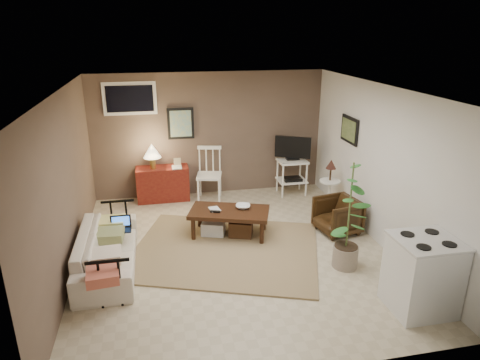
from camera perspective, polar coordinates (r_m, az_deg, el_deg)
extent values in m
plane|color=#C1B293|center=(6.52, -0.82, -9.44)|extent=(5.00, 5.00, 0.00)
cube|color=black|center=(8.27, -7.91, 7.47)|extent=(0.50, 0.03, 0.60)
cube|color=black|center=(7.59, 14.41, 6.50)|extent=(0.03, 0.60, 0.45)
cube|color=white|center=(8.17, -14.48, 10.47)|extent=(0.96, 0.03, 0.60)
cube|color=#947D56|center=(6.52, -1.98, -9.29)|extent=(3.29, 2.96, 0.03)
cube|color=#351C0E|center=(6.79, -1.43, -4.30)|extent=(1.38, 1.00, 0.06)
cylinder|color=#351C0E|center=(6.76, -6.25, -6.54)|extent=(0.07, 0.07, 0.39)
cylinder|color=#351C0E|center=(6.61, 2.92, -7.08)|extent=(0.07, 0.07, 0.39)
cylinder|color=#351C0E|center=(7.18, -5.40, -4.89)|extent=(0.07, 0.07, 0.39)
cylinder|color=#351C0E|center=(7.04, 3.21, -5.35)|extent=(0.07, 0.07, 0.39)
cube|color=black|center=(6.71, -3.32, -4.20)|extent=(0.16, 0.10, 0.02)
cube|color=#4A311A|center=(6.88, 0.13, -6.43)|extent=(0.44, 0.41, 0.27)
cube|color=silver|center=(6.95, -3.53, -6.37)|extent=(0.44, 0.41, 0.23)
imported|color=white|center=(6.20, -17.36, -8.15)|extent=(0.55, 1.89, 0.74)
cube|color=black|center=(6.40, -15.59, -6.48)|extent=(0.29, 0.20, 0.01)
cube|color=black|center=(6.45, -15.62, -5.28)|extent=(0.29, 0.01, 0.18)
cube|color=blue|center=(6.45, -15.62, -5.31)|extent=(0.25, 0.00, 0.15)
cube|color=maroon|center=(8.39, -10.23, -0.46)|extent=(0.99, 0.44, 0.66)
cylinder|color=#A88F40|center=(8.21, -11.55, 2.23)|extent=(0.11, 0.11, 0.22)
cone|color=beige|center=(8.14, -11.67, 3.85)|extent=(0.33, 0.33, 0.26)
cube|color=tan|center=(8.29, -8.36, 2.36)|extent=(0.13, 0.02, 0.16)
cube|color=white|center=(8.23, -4.14, 0.56)|extent=(0.55, 0.55, 0.04)
cylinder|color=white|center=(8.15, -5.59, -1.57)|extent=(0.04, 0.04, 0.46)
cylinder|color=white|center=(8.12, -2.81, -1.59)|extent=(0.04, 0.04, 0.46)
cylinder|color=white|center=(8.52, -5.32, -0.61)|extent=(0.04, 0.04, 0.46)
cylinder|color=white|center=(8.49, -2.66, -0.62)|extent=(0.04, 0.04, 0.46)
cube|color=white|center=(8.28, -4.11, 4.34)|extent=(0.46, 0.14, 0.07)
cube|color=white|center=(8.51, 6.99, 2.53)|extent=(0.55, 0.45, 0.04)
cube|color=white|center=(8.64, 6.88, -0.02)|extent=(0.55, 0.45, 0.03)
cylinder|color=white|center=(8.37, 5.73, -0.11)|extent=(0.04, 0.04, 0.70)
cylinder|color=white|center=(8.52, 8.84, 0.11)|extent=(0.04, 0.04, 0.70)
cylinder|color=white|center=(8.71, 5.00, 0.72)|extent=(0.04, 0.04, 0.70)
cylinder|color=white|center=(8.86, 8.00, 0.92)|extent=(0.04, 0.04, 0.70)
cube|color=black|center=(8.49, 7.00, 2.86)|extent=(0.25, 0.14, 0.03)
cube|color=black|center=(8.43, 7.07, 4.36)|extent=(0.65, 0.37, 0.42)
cube|color=#E6B959|center=(8.43, 7.07, 4.36)|extent=(0.54, 0.29, 0.34)
cube|color=black|center=(8.58, 6.99, -0.01)|extent=(0.35, 0.25, 0.10)
cylinder|color=white|center=(8.03, 11.62, -3.91)|extent=(0.26, 0.26, 0.03)
cylinder|color=white|center=(7.92, 11.76, -2.07)|extent=(0.05, 0.05, 0.55)
cylinder|color=white|center=(7.83, 11.90, -0.15)|extent=(0.36, 0.36, 0.03)
cylinder|color=#301E0D|center=(7.78, 11.97, 0.80)|extent=(0.03, 0.03, 0.24)
cone|color=#3B1E18|center=(7.73, 12.06, 2.08)|extent=(0.18, 0.18, 0.16)
imported|color=#301E0D|center=(7.13, 12.88, -4.45)|extent=(0.68, 0.71, 0.64)
cylinder|color=gray|center=(6.24, 13.84, -9.86)|extent=(0.35, 0.35, 0.31)
cylinder|color=#4C602D|center=(5.91, 14.44, -3.35)|extent=(0.02, 0.02, 1.21)
cube|color=silver|center=(5.52, 23.09, -11.67)|extent=(0.69, 0.64, 0.89)
cube|color=silver|center=(5.31, 23.75, -7.42)|extent=(0.71, 0.66, 0.03)
cylinder|color=black|center=(5.11, 23.31, -8.22)|extent=(0.16, 0.16, 0.01)
cylinder|color=black|center=(5.28, 26.15, -7.71)|extent=(0.16, 0.16, 0.01)
cylinder|color=black|center=(5.33, 21.43, -6.74)|extent=(0.16, 0.16, 0.01)
cylinder|color=black|center=(5.51, 24.22, -6.30)|extent=(0.16, 0.16, 0.01)
imported|color=#351C0E|center=(6.81, 0.41, -2.89)|extent=(0.24, 0.10, 0.23)
imported|color=#351C0E|center=(6.74, -4.05, -3.25)|extent=(0.15, 0.04, 0.21)
imported|color=#351C0E|center=(8.15, -9.10, 2.36)|extent=(0.18, 0.02, 0.24)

